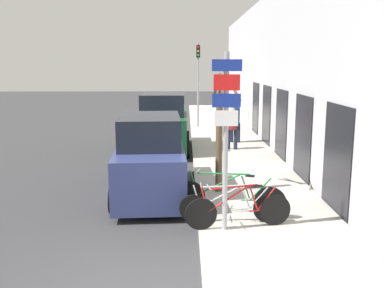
{
  "coord_description": "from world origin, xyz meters",
  "views": [
    {
      "loc": [
        0.75,
        -5.8,
        3.52
      ],
      "look_at": [
        0.89,
        4.63,
        1.57
      ],
      "focal_mm": 40.0,
      "sensor_mm": 36.0,
      "label": 1
    }
  ],
  "objects_px": {
    "parked_car_0": "(151,159)",
    "traffic_light": "(198,74)",
    "signpost": "(226,132)",
    "pedestrian_far": "(232,125)",
    "parked_car_1": "(164,125)",
    "bicycle_2": "(229,197)",
    "bicycle_1": "(230,206)",
    "bicycle_0": "(239,209)",
    "pedestrian_near": "(235,119)",
    "street_tree": "(220,136)"
  },
  "relations": [
    {
      "from": "bicycle_1",
      "to": "traffic_light",
      "type": "height_order",
      "value": "traffic_light"
    },
    {
      "from": "bicycle_2",
      "to": "parked_car_1",
      "type": "bearing_deg",
      "value": 29.35
    },
    {
      "from": "parked_car_0",
      "to": "bicycle_0",
      "type": "bearing_deg",
      "value": -56.97
    },
    {
      "from": "pedestrian_near",
      "to": "street_tree",
      "type": "distance_m",
      "value": 7.44
    },
    {
      "from": "bicycle_1",
      "to": "pedestrian_far",
      "type": "height_order",
      "value": "pedestrian_far"
    },
    {
      "from": "street_tree",
      "to": "parked_car_1",
      "type": "bearing_deg",
      "value": 106.52
    },
    {
      "from": "bicycle_2",
      "to": "traffic_light",
      "type": "bearing_deg",
      "value": 17.33
    },
    {
      "from": "parked_car_0",
      "to": "pedestrian_near",
      "type": "bearing_deg",
      "value": 63.39
    },
    {
      "from": "pedestrian_near",
      "to": "pedestrian_far",
      "type": "relative_size",
      "value": 1.05
    },
    {
      "from": "bicycle_1",
      "to": "pedestrian_near",
      "type": "distance_m",
      "value": 9.78
    },
    {
      "from": "pedestrian_near",
      "to": "street_tree",
      "type": "height_order",
      "value": "street_tree"
    },
    {
      "from": "parked_car_0",
      "to": "traffic_light",
      "type": "bearing_deg",
      "value": 78.93
    },
    {
      "from": "parked_car_1",
      "to": "bicycle_1",
      "type": "bearing_deg",
      "value": -77.65
    },
    {
      "from": "parked_car_1",
      "to": "traffic_light",
      "type": "xyz_separation_m",
      "value": [
        1.57,
        5.84,
        1.95
      ]
    },
    {
      "from": "traffic_light",
      "to": "bicycle_1",
      "type": "bearing_deg",
      "value": -88.79
    },
    {
      "from": "signpost",
      "to": "bicycle_2",
      "type": "xyz_separation_m",
      "value": [
        0.18,
        0.91,
        -1.63
      ]
    },
    {
      "from": "pedestrian_near",
      "to": "signpost",
      "type": "bearing_deg",
      "value": 94.15
    },
    {
      "from": "bicycle_1",
      "to": "street_tree",
      "type": "height_order",
      "value": "street_tree"
    },
    {
      "from": "pedestrian_near",
      "to": "parked_car_1",
      "type": "bearing_deg",
      "value": 33.55
    },
    {
      "from": "bicycle_2",
      "to": "pedestrian_near",
      "type": "height_order",
      "value": "pedestrian_near"
    },
    {
      "from": "pedestrian_near",
      "to": "street_tree",
      "type": "bearing_deg",
      "value": 92.06
    },
    {
      "from": "bicycle_0",
      "to": "pedestrian_far",
      "type": "bearing_deg",
      "value": -13.56
    },
    {
      "from": "pedestrian_far",
      "to": "traffic_light",
      "type": "height_order",
      "value": "traffic_light"
    },
    {
      "from": "bicycle_2",
      "to": "pedestrian_far",
      "type": "distance_m",
      "value": 7.69
    },
    {
      "from": "pedestrian_far",
      "to": "street_tree",
      "type": "bearing_deg",
      "value": -87.95
    },
    {
      "from": "pedestrian_far",
      "to": "parked_car_1",
      "type": "bearing_deg",
      "value": -175.63
    },
    {
      "from": "parked_car_1",
      "to": "bicycle_2",
      "type": "bearing_deg",
      "value": -76.75
    },
    {
      "from": "bicycle_0",
      "to": "pedestrian_near",
      "type": "relative_size",
      "value": 1.29
    },
    {
      "from": "signpost",
      "to": "parked_car_1",
      "type": "relative_size",
      "value": 0.84
    },
    {
      "from": "traffic_light",
      "to": "pedestrian_near",
      "type": "bearing_deg",
      "value": -72.04
    },
    {
      "from": "parked_car_0",
      "to": "parked_car_1",
      "type": "height_order",
      "value": "parked_car_1"
    },
    {
      "from": "bicycle_0",
      "to": "parked_car_0",
      "type": "height_order",
      "value": "parked_car_0"
    },
    {
      "from": "bicycle_2",
      "to": "parked_car_0",
      "type": "distance_m",
      "value": 2.8
    },
    {
      "from": "bicycle_1",
      "to": "pedestrian_far",
      "type": "xyz_separation_m",
      "value": [
        0.89,
        8.11,
        0.6
      ]
    },
    {
      "from": "bicycle_2",
      "to": "parked_car_0",
      "type": "relative_size",
      "value": 0.54
    },
    {
      "from": "pedestrian_near",
      "to": "traffic_light",
      "type": "distance_m",
      "value": 5.2
    },
    {
      "from": "parked_car_0",
      "to": "traffic_light",
      "type": "xyz_separation_m",
      "value": [
        1.61,
        11.83,
        2.03
      ]
    },
    {
      "from": "pedestrian_far",
      "to": "traffic_light",
      "type": "xyz_separation_m",
      "value": [
        -1.2,
        6.18,
        1.92
      ]
    },
    {
      "from": "bicycle_2",
      "to": "pedestrian_near",
      "type": "relative_size",
      "value": 1.41
    },
    {
      "from": "pedestrian_far",
      "to": "street_tree",
      "type": "relative_size",
      "value": 0.49
    },
    {
      "from": "signpost",
      "to": "bicycle_2",
      "type": "bearing_deg",
      "value": 78.59
    },
    {
      "from": "signpost",
      "to": "pedestrian_far",
      "type": "bearing_deg",
      "value": 82.95
    },
    {
      "from": "bicycle_0",
      "to": "traffic_light",
      "type": "bearing_deg",
      "value": -6.71
    },
    {
      "from": "bicycle_0",
      "to": "pedestrian_near",
      "type": "xyz_separation_m",
      "value": [
        1.06,
        10.0,
        0.61
      ]
    },
    {
      "from": "bicycle_0",
      "to": "pedestrian_near",
      "type": "bearing_deg",
      "value": -14.46
    },
    {
      "from": "bicycle_2",
      "to": "street_tree",
      "type": "height_order",
      "value": "street_tree"
    },
    {
      "from": "bicycle_0",
      "to": "bicycle_2",
      "type": "bearing_deg",
      "value": -0.29
    },
    {
      "from": "pedestrian_near",
      "to": "parked_car_0",
      "type": "bearing_deg",
      "value": 78.49
    },
    {
      "from": "bicycle_1",
      "to": "parked_car_0",
      "type": "bearing_deg",
      "value": 38.83
    },
    {
      "from": "bicycle_1",
      "to": "signpost",
      "type": "bearing_deg",
      "value": 160.11
    }
  ]
}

